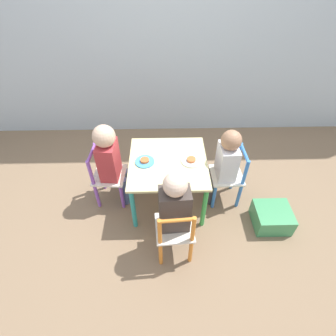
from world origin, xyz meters
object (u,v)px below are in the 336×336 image
(chair_purple, at_px, (107,177))
(child_front, at_px, (174,208))
(kids_table, at_px, (168,168))
(child_left, at_px, (111,159))
(chair_blue, at_px, (229,177))
(child_right, at_px, (224,162))
(plate_right, at_px, (191,160))
(plate_left, at_px, (145,161))
(chair_orange, at_px, (175,232))
(storage_bin, at_px, (272,217))

(chair_purple, xyz_separation_m, child_front, (0.54, -0.49, 0.19))
(kids_table, bearing_deg, child_left, 175.63)
(chair_blue, distance_m, chair_purple, 1.02)
(chair_purple, height_order, child_front, child_front)
(child_left, bearing_deg, child_right, -86.94)
(chair_blue, distance_m, plate_right, 0.39)
(child_right, bearing_deg, chair_purple, -93.27)
(child_left, relative_size, plate_left, 5.07)
(child_right, xyz_separation_m, plate_left, (-0.63, -0.01, 0.03))
(chair_orange, relative_size, child_left, 0.69)
(chair_blue, bearing_deg, child_front, -47.71)
(child_left, relative_size, storage_bin, 2.70)
(storage_bin, bearing_deg, chair_blue, 137.73)
(chair_blue, relative_size, storage_bin, 1.86)
(child_right, xyz_separation_m, plate_right, (-0.27, -0.01, 0.03))
(chair_blue, xyz_separation_m, chair_orange, (-0.48, -0.52, 0.00))
(chair_orange, height_order, storage_bin, chair_orange)
(chair_orange, distance_m, child_left, 0.76)
(chair_purple, distance_m, chair_orange, 0.77)
(chair_purple, relative_size, child_right, 0.73)
(child_right, bearing_deg, chair_orange, -40.09)
(chair_orange, xyz_separation_m, storage_bin, (0.80, 0.23, -0.18))
(kids_table, distance_m, storage_bin, 0.93)
(kids_table, xyz_separation_m, plate_left, (-0.18, 0.00, 0.07))
(chair_orange, bearing_deg, plate_left, -70.98)
(child_front, height_order, plate_left, child_front)
(chair_purple, bearing_deg, chair_orange, -130.87)
(chair_purple, distance_m, plate_left, 0.39)
(plate_right, relative_size, storage_bin, 0.54)
(storage_bin, bearing_deg, plate_left, 164.74)
(chair_blue, bearing_deg, chair_orange, -43.94)
(child_right, height_order, storage_bin, child_right)
(chair_orange, xyz_separation_m, plate_left, (-0.22, 0.51, 0.20))
(child_front, bearing_deg, plate_left, -68.69)
(child_front, bearing_deg, storage_bin, -171.73)
(chair_orange, xyz_separation_m, child_right, (0.41, 0.52, 0.17))
(chair_blue, distance_m, storage_bin, 0.47)
(child_left, distance_m, plate_left, 0.27)
(chair_orange, distance_m, storage_bin, 0.85)
(child_left, height_order, child_front, child_front)
(chair_blue, xyz_separation_m, child_left, (-0.96, 0.02, 0.21))
(child_right, bearing_deg, kids_table, -90.00)
(chair_orange, height_order, child_left, child_left)
(chair_purple, xyz_separation_m, plate_left, (0.33, -0.04, 0.20))
(plate_left, bearing_deg, storage_bin, -15.26)
(kids_table, distance_m, plate_left, 0.19)
(kids_table, bearing_deg, chair_blue, 1.77)
(plate_right, bearing_deg, plate_left, 180.00)
(chair_purple, bearing_deg, plate_right, -88.86)
(plate_left, xyz_separation_m, storage_bin, (1.01, -0.28, -0.38))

